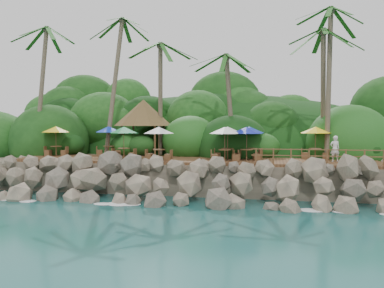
# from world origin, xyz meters

# --- Properties ---
(ground) EXTENTS (140.00, 140.00, 0.00)m
(ground) POSITION_xyz_m (0.00, 0.00, 0.00)
(ground) COLOR #19514F
(ground) RESTS_ON ground
(land_base) EXTENTS (32.00, 25.20, 2.10)m
(land_base) POSITION_xyz_m (0.00, 16.00, 1.05)
(land_base) COLOR gray
(land_base) RESTS_ON ground
(jungle_hill) EXTENTS (44.80, 28.00, 15.40)m
(jungle_hill) POSITION_xyz_m (0.00, 23.50, 0.00)
(jungle_hill) COLOR #143811
(jungle_hill) RESTS_ON ground
(seawall) EXTENTS (29.00, 4.00, 2.30)m
(seawall) POSITION_xyz_m (0.00, 2.00, 1.15)
(seawall) COLOR gray
(seawall) RESTS_ON ground
(terrace) EXTENTS (26.00, 5.00, 0.20)m
(terrace) POSITION_xyz_m (0.00, 6.00, 2.20)
(terrace) COLOR brown
(terrace) RESTS_ON land_base
(jungle_foliage) EXTENTS (44.00, 16.00, 12.00)m
(jungle_foliage) POSITION_xyz_m (0.00, 15.00, 0.00)
(jungle_foliage) COLOR #143811
(jungle_foliage) RESTS_ON ground
(foam_line) EXTENTS (25.20, 0.80, 0.06)m
(foam_line) POSITION_xyz_m (0.00, 0.30, 0.03)
(foam_line) COLOR white
(foam_line) RESTS_ON ground
(palms) EXTENTS (29.05, 7.53, 12.86)m
(palms) POSITION_xyz_m (-0.38, 8.76, 12.25)
(palms) COLOR brown
(palms) RESTS_ON ground
(palapa) EXTENTS (4.98, 4.98, 4.60)m
(palapa) POSITION_xyz_m (-4.92, 9.78, 5.79)
(palapa) COLOR brown
(palapa) RESTS_ON ground
(dining_clusters) EXTENTS (22.12, 5.38, 2.36)m
(dining_clusters) POSITION_xyz_m (-0.37, 6.17, 4.26)
(dining_clusters) COLOR brown
(dining_clusters) RESTS_ON terrace
(railing) EXTENTS (8.30, 0.10, 1.00)m
(railing) POSITION_xyz_m (8.55, 3.65, 2.91)
(railing) COLOR brown
(railing) RESTS_ON terrace
(waiter) EXTENTS (0.74, 0.58, 1.78)m
(waiter) POSITION_xyz_m (9.89, 5.88, 3.19)
(waiter) COLOR silver
(waiter) RESTS_ON terrace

